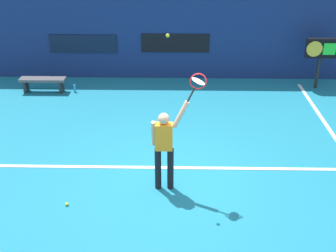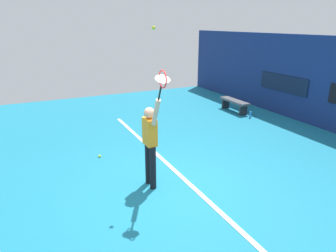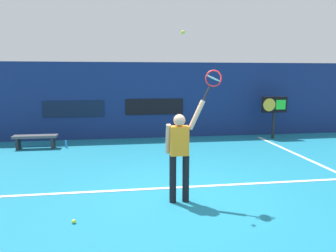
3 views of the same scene
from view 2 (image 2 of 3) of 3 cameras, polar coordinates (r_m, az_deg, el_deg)
The scene contains 9 objects.
ground_plane at distance 6.56m, azimuth 0.15°, elevation -11.02°, with size 18.00×18.00×0.00m, color teal.
sponsor_banner_portside at distance 11.94m, azimuth 20.52°, elevation 7.40°, with size 2.20×0.03×0.60m, color #0C1933.
court_baseline at distance 6.73m, azimuth 3.44°, elevation -10.19°, with size 10.00×0.10×0.01m, color white.
tennis_player at distance 6.16m, azimuth -3.30°, elevation -2.69°, with size 0.73×0.31×1.96m.
tennis_racket at distance 5.27m, azimuth -1.07°, elevation 8.39°, with size 0.42×0.27×0.62m.
tennis_ball at distance 5.71m, azimuth -2.69°, elevation 17.71°, with size 0.07×0.07×0.07m, color #CCE033.
court_bench at distance 12.06m, azimuth 12.19°, elevation 4.22°, with size 1.40×0.36×0.45m.
water_bottle at distance 11.40m, azimuth 15.02°, elevation 2.03°, with size 0.07×0.07×0.24m, color #338CD8.
spare_ball at distance 8.02m, azimuth -12.55°, elevation -5.46°, with size 0.07×0.07×0.07m, color #CCE033.
Camera 2 is at (5.14, -2.47, 3.24)m, focal length 32.90 mm.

